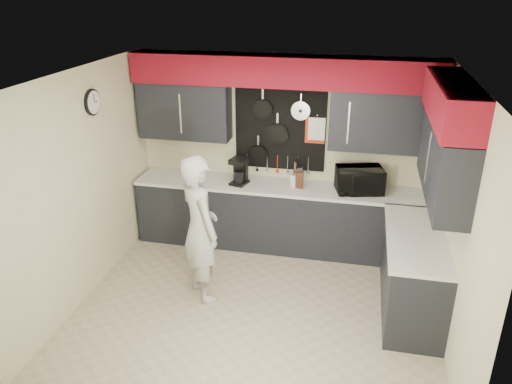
% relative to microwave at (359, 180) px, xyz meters
% --- Properties ---
extents(ground, '(4.00, 4.00, 0.00)m').
position_rel_microwave_xyz_m(ground, '(-1.04, -1.45, -1.08)').
color(ground, '#B3A98B').
rests_on(ground, ground).
extents(back_wall_assembly, '(4.00, 0.36, 2.60)m').
position_rel_microwave_xyz_m(back_wall_assembly, '(-1.03, 0.15, 0.93)').
color(back_wall_assembly, beige).
rests_on(back_wall_assembly, ground).
extents(right_wall_assembly, '(0.36, 3.50, 2.60)m').
position_rel_microwave_xyz_m(right_wall_assembly, '(0.81, -1.18, 0.86)').
color(right_wall_assembly, beige).
rests_on(right_wall_assembly, ground).
extents(left_wall_assembly, '(0.05, 3.50, 2.60)m').
position_rel_microwave_xyz_m(left_wall_assembly, '(-3.03, -1.43, 0.25)').
color(left_wall_assembly, beige).
rests_on(left_wall_assembly, ground).
extents(base_cabinets, '(3.95, 2.20, 0.92)m').
position_rel_microwave_xyz_m(base_cabinets, '(-0.55, -0.32, -0.62)').
color(base_cabinets, black).
rests_on(base_cabinets, ground).
extents(microwave, '(0.66, 0.53, 0.32)m').
position_rel_microwave_xyz_m(microwave, '(0.00, 0.00, 0.00)').
color(microwave, black).
rests_on(microwave, base_cabinets).
extents(knife_block, '(0.11, 0.11, 0.22)m').
position_rel_microwave_xyz_m(knife_block, '(-0.77, -0.03, -0.05)').
color(knife_block, '#311A0F').
rests_on(knife_block, base_cabinets).
extents(utensil_crock, '(0.11, 0.11, 0.15)m').
position_rel_microwave_xyz_m(utensil_crock, '(-0.85, 0.03, -0.09)').
color(utensil_crock, white).
rests_on(utensil_crock, base_cabinets).
extents(coffee_maker, '(0.26, 0.29, 0.36)m').
position_rel_microwave_xyz_m(coffee_maker, '(-1.57, -0.04, 0.03)').
color(coffee_maker, black).
rests_on(coffee_maker, base_cabinets).
extents(person, '(0.74, 0.75, 1.75)m').
position_rel_microwave_xyz_m(person, '(-1.71, -1.35, -0.21)').
color(person, beige).
rests_on(person, ground).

